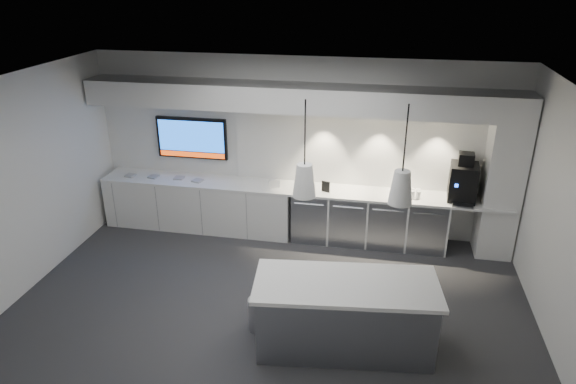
% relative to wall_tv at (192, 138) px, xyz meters
% --- Properties ---
extents(floor, '(7.00, 7.00, 0.00)m').
position_rel_wall_tv_xyz_m(floor, '(1.90, -2.45, -1.56)').
color(floor, '#323134').
rests_on(floor, ground).
extents(ceiling, '(7.00, 7.00, 0.00)m').
position_rel_wall_tv_xyz_m(ceiling, '(1.90, -2.45, 1.44)').
color(ceiling, black).
rests_on(ceiling, wall_back).
extents(wall_back, '(7.00, 0.00, 7.00)m').
position_rel_wall_tv_xyz_m(wall_back, '(1.90, 0.05, -0.06)').
color(wall_back, white).
rests_on(wall_back, floor).
extents(wall_front, '(7.00, 0.00, 7.00)m').
position_rel_wall_tv_xyz_m(wall_front, '(1.90, -4.95, -0.06)').
color(wall_front, white).
rests_on(wall_front, floor).
extents(wall_left, '(0.00, 7.00, 7.00)m').
position_rel_wall_tv_xyz_m(wall_left, '(-1.60, -2.45, -0.06)').
color(wall_left, white).
rests_on(wall_left, floor).
extents(wall_right, '(0.00, 7.00, 7.00)m').
position_rel_wall_tv_xyz_m(wall_right, '(5.40, -2.45, -0.06)').
color(wall_right, white).
rests_on(wall_right, floor).
extents(back_counter, '(6.80, 0.65, 0.04)m').
position_rel_wall_tv_xyz_m(back_counter, '(1.90, -0.27, -0.68)').
color(back_counter, white).
rests_on(back_counter, left_base_cabinets).
extents(left_base_cabinets, '(3.30, 0.63, 0.86)m').
position_rel_wall_tv_xyz_m(left_base_cabinets, '(0.15, -0.27, -1.13)').
color(left_base_cabinets, white).
rests_on(left_base_cabinets, floor).
extents(fridge_unit_a, '(0.60, 0.61, 0.85)m').
position_rel_wall_tv_xyz_m(fridge_unit_a, '(2.15, -0.27, -1.13)').
color(fridge_unit_a, '#979A9F').
rests_on(fridge_unit_a, floor).
extents(fridge_unit_b, '(0.60, 0.61, 0.85)m').
position_rel_wall_tv_xyz_m(fridge_unit_b, '(2.78, -0.27, -1.13)').
color(fridge_unit_b, '#979A9F').
rests_on(fridge_unit_b, floor).
extents(fridge_unit_c, '(0.60, 0.61, 0.85)m').
position_rel_wall_tv_xyz_m(fridge_unit_c, '(3.41, -0.27, -1.13)').
color(fridge_unit_c, '#979A9F').
rests_on(fridge_unit_c, floor).
extents(fridge_unit_d, '(0.60, 0.61, 0.85)m').
position_rel_wall_tv_xyz_m(fridge_unit_d, '(4.04, -0.27, -1.13)').
color(fridge_unit_d, '#979A9F').
rests_on(fridge_unit_d, floor).
extents(backsplash, '(4.60, 0.03, 1.30)m').
position_rel_wall_tv_xyz_m(backsplash, '(3.10, 0.03, -0.01)').
color(backsplash, white).
rests_on(backsplash, wall_back).
extents(soffit, '(6.90, 0.60, 0.40)m').
position_rel_wall_tv_xyz_m(soffit, '(1.90, -0.25, 0.84)').
color(soffit, white).
rests_on(soffit, wall_back).
extents(column, '(0.55, 0.55, 2.60)m').
position_rel_wall_tv_xyz_m(column, '(5.10, -0.25, -0.26)').
color(column, white).
rests_on(column, floor).
extents(wall_tv, '(1.25, 0.07, 0.72)m').
position_rel_wall_tv_xyz_m(wall_tv, '(0.00, 0.00, 0.00)').
color(wall_tv, black).
rests_on(wall_tv, wall_back).
extents(island, '(2.23, 1.16, 0.91)m').
position_rel_wall_tv_xyz_m(island, '(2.96, -2.98, -1.10)').
color(island, '#979A9F').
rests_on(island, floor).
extents(bin, '(0.35, 0.35, 0.43)m').
position_rel_wall_tv_xyz_m(bin, '(1.87, -2.83, -1.35)').
color(bin, '#979A9F').
rests_on(bin, floor).
extents(coffee_machine, '(0.46, 0.62, 0.76)m').
position_rel_wall_tv_xyz_m(coffee_machine, '(4.52, -0.25, -0.35)').
color(coffee_machine, black).
rests_on(coffee_machine, back_counter).
extents(sign_black, '(0.14, 0.06, 0.18)m').
position_rel_wall_tv_xyz_m(sign_black, '(2.39, -0.36, -0.57)').
color(sign_black, black).
rests_on(sign_black, back_counter).
extents(sign_white, '(0.18, 0.08, 0.14)m').
position_rel_wall_tv_xyz_m(sign_white, '(1.53, -0.37, -0.59)').
color(sign_white, white).
rests_on(sign_white, back_counter).
extents(cup_cluster, '(0.35, 0.16, 0.14)m').
position_rel_wall_tv_xyz_m(cup_cluster, '(3.72, -0.34, -0.59)').
color(cup_cluster, white).
rests_on(cup_cluster, back_counter).
extents(tray_a, '(0.18, 0.18, 0.02)m').
position_rel_wall_tv_xyz_m(tray_a, '(-1.07, -0.33, -0.65)').
color(tray_a, '#A0A0A0').
rests_on(tray_a, back_counter).
extents(tray_b, '(0.19, 0.19, 0.02)m').
position_rel_wall_tv_xyz_m(tray_b, '(-0.64, -0.30, -0.65)').
color(tray_b, '#A0A0A0').
rests_on(tray_b, back_counter).
extents(tray_c, '(0.17, 0.17, 0.02)m').
position_rel_wall_tv_xyz_m(tray_c, '(-0.18, -0.27, -0.65)').
color(tray_c, '#A0A0A0').
rests_on(tray_c, back_counter).
extents(tray_d, '(0.20, 0.20, 0.02)m').
position_rel_wall_tv_xyz_m(tray_d, '(0.18, -0.33, -0.65)').
color(tray_d, '#A0A0A0').
rests_on(tray_d, back_counter).
extents(pendant_left, '(0.26, 0.26, 1.07)m').
position_rel_wall_tv_xyz_m(pendant_left, '(2.44, -2.98, 0.59)').
color(pendant_left, white).
rests_on(pendant_left, ceiling).
extents(pendant_right, '(0.26, 0.26, 1.07)m').
position_rel_wall_tv_xyz_m(pendant_right, '(3.47, -2.98, 0.59)').
color(pendant_right, white).
rests_on(pendant_right, ceiling).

